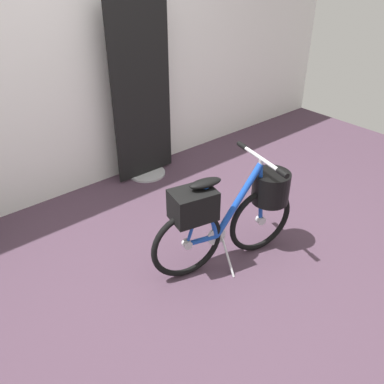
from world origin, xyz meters
name	(u,v)px	position (x,y,z in m)	size (l,w,h in m)	color
ground_plane	(215,289)	(0.00, 0.00, 0.00)	(6.51, 6.51, 0.00)	#473342
back_wall	(60,30)	(0.00, 1.81, 1.38)	(6.51, 0.10, 2.75)	white
floor_banner_stand	(142,102)	(0.56, 1.58, 0.73)	(0.60, 0.36, 1.64)	#B7B7BC
folding_bike_foreground	(232,211)	(0.29, 0.16, 0.42)	(1.09, 0.53, 0.78)	black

